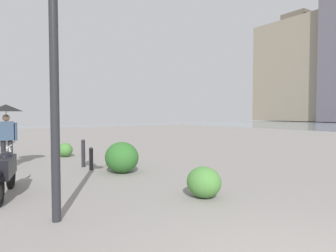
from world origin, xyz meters
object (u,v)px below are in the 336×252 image
Objects in this scene: lamppost at (54,54)px; bollard_mid at (83,153)px; motorcycle at (5,172)px; pedestrian at (6,118)px; bollard_near at (91,158)px.

bollard_mid is at bearing -23.75° from lamppost.
motorcycle is 3.80m from pedestrian.
bollard_mid is at bearing -47.00° from motorcycle.
bollard_near is (1.65, -2.49, -0.13)m from motorcycle.
lamppost reaches higher than bollard_near.
bollard_mid reaches higher than bollard_near.
bollard_near is (3.81, -1.99, -2.30)m from lamppost.
pedestrian is at bearing 46.53° from bollard_near.
bollard_near is at bearing -56.46° from motorcycle.
lamppost is at bearing -179.21° from pedestrian.
bollard_near is 0.66m from bollard_mid.
lamppost is at bearing 156.25° from bollard_mid.
motorcycle is at bearing 173.29° from pedestrian.
pedestrian is 2.25× the size of bollard_mid.
bollard_mid is (4.46, -1.96, -2.20)m from lamppost.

